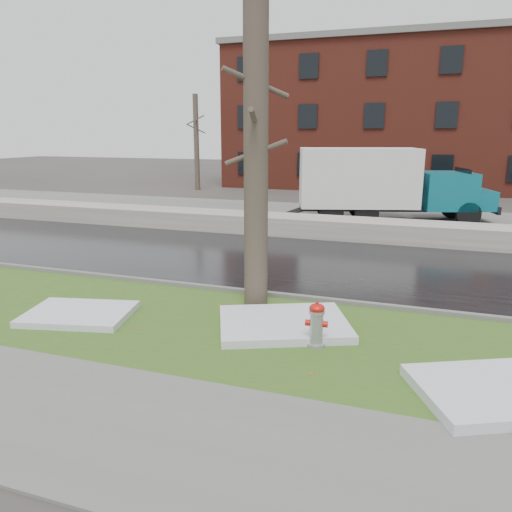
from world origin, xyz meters
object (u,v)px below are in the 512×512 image
(fire_hydrant, at_px, (317,323))
(worker, at_px, (251,192))
(box_truck, at_px, (381,183))
(tree, at_px, (256,156))

(fire_hydrant, xyz_separation_m, worker, (-5.19, 10.85, 1.05))
(fire_hydrant, height_order, worker, worker)
(fire_hydrant, height_order, box_truck, box_truck)
(tree, bearing_deg, box_truck, 82.82)
(fire_hydrant, relative_size, box_truck, 0.09)
(fire_hydrant, distance_m, box_truck, 14.54)
(tree, bearing_deg, fire_hydrant, -45.49)
(fire_hydrant, relative_size, worker, 0.55)
(tree, xyz_separation_m, box_truck, (1.59, 12.60, -1.72))
(tree, height_order, worker, tree)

